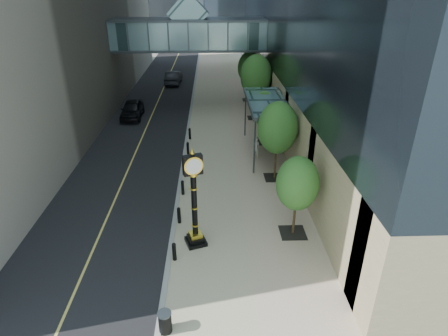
{
  "coord_description": "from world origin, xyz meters",
  "views": [
    {
      "loc": [
        -0.76,
        -13.69,
        12.41
      ],
      "look_at": [
        -0.11,
        5.03,
        3.1
      ],
      "focal_mm": 30.0,
      "sensor_mm": 36.0,
      "label": 1
    }
  ],
  "objects_px": {
    "car_far": "(174,77)",
    "trash_bin": "(165,323)",
    "car_near": "(132,109)",
    "street_clock": "(194,206)",
    "pedestrian": "(256,148)"
  },
  "relations": [
    {
      "from": "street_clock",
      "to": "trash_bin",
      "type": "distance_m",
      "value": 5.91
    },
    {
      "from": "street_clock",
      "to": "pedestrian",
      "type": "relative_size",
      "value": 2.95
    },
    {
      "from": "street_clock",
      "to": "trash_bin",
      "type": "relative_size",
      "value": 5.91
    },
    {
      "from": "car_far",
      "to": "car_near",
      "type": "bearing_deg",
      "value": 80.68
    },
    {
      "from": "trash_bin",
      "to": "car_near",
      "type": "height_order",
      "value": "car_near"
    },
    {
      "from": "trash_bin",
      "to": "car_far",
      "type": "bearing_deg",
      "value": 94.44
    },
    {
      "from": "street_clock",
      "to": "pedestrian",
      "type": "xyz_separation_m",
      "value": [
        4.3,
        10.49,
        -1.4
      ]
    },
    {
      "from": "street_clock",
      "to": "pedestrian",
      "type": "distance_m",
      "value": 11.42
    },
    {
      "from": "pedestrian",
      "to": "car_far",
      "type": "xyz_separation_m",
      "value": [
        -8.46,
        24.6,
        -0.08
      ]
    },
    {
      "from": "pedestrian",
      "to": "street_clock",
      "type": "bearing_deg",
      "value": 75.87
    },
    {
      "from": "trash_bin",
      "to": "pedestrian",
      "type": "height_order",
      "value": "pedestrian"
    },
    {
      "from": "trash_bin",
      "to": "pedestrian",
      "type": "xyz_separation_m",
      "value": [
        5.31,
        16.01,
        0.45
      ]
    },
    {
      "from": "pedestrian",
      "to": "car_near",
      "type": "relative_size",
      "value": 0.36
    },
    {
      "from": "street_clock",
      "to": "car_far",
      "type": "bearing_deg",
      "value": 77.66
    },
    {
      "from": "car_far",
      "to": "trash_bin",
      "type": "bearing_deg",
      "value": 97.02
    }
  ]
}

